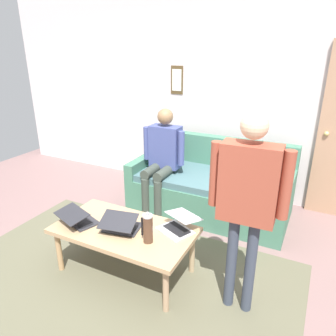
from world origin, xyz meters
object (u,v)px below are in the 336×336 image
(coffee_table, at_px, (124,233))
(french_press, at_px, (148,228))
(couch, at_px, (211,188))
(laptop_right, at_px, (178,225))
(laptop_left, at_px, (78,218))
(laptop_center, at_px, (121,225))
(person_seated, at_px, (162,155))
(person_standing, at_px, (248,193))

(coffee_table, relative_size, french_press, 4.46)
(couch, xyz_separation_m, coffee_table, (0.30, 1.47, 0.11))
(couch, height_order, coffee_table, couch)
(laptop_right, bearing_deg, laptop_left, 19.15)
(couch, relative_size, laptop_center, 5.23)
(laptop_center, distance_m, person_seated, 1.32)
(coffee_table, relative_size, laptop_right, 3.08)
(coffee_table, xyz_separation_m, person_standing, (-1.04, -0.04, 0.61))
(coffee_table, bearing_deg, couch, -101.48)
(laptop_right, distance_m, french_press, 0.32)
(laptop_right, bearing_deg, person_seated, -55.99)
(laptop_center, relative_size, french_press, 1.30)
(person_standing, relative_size, person_seated, 1.24)
(laptop_right, height_order, person_standing, person_standing)
(couch, height_order, laptop_center, couch)
(person_seated, bearing_deg, laptop_center, 101.42)
(laptop_right, height_order, french_press, french_press)
(coffee_table, relative_size, person_seated, 0.97)
(laptop_center, bearing_deg, person_seated, -78.58)
(couch, height_order, laptop_right, couch)
(coffee_table, height_order, laptop_center, laptop_center)
(coffee_table, bearing_deg, laptop_left, 13.66)
(couch, relative_size, laptop_left, 4.66)
(couch, bearing_deg, french_press, 89.84)
(french_press, height_order, person_seated, person_seated)
(french_press, bearing_deg, person_standing, -171.00)
(laptop_left, height_order, laptop_center, laptop_center)
(french_press, bearing_deg, laptop_right, -117.72)
(laptop_left, bearing_deg, laptop_center, -169.90)
(coffee_table, relative_size, laptop_left, 3.05)
(french_press, bearing_deg, laptop_left, 2.00)
(laptop_left, xyz_separation_m, person_seated, (-0.17, -1.35, 0.23))
(laptop_right, bearing_deg, coffee_table, 24.21)
(couch, xyz_separation_m, laptop_right, (-0.14, 1.27, 0.20))
(coffee_table, distance_m, laptop_right, 0.49)
(laptop_center, height_order, person_standing, person_standing)
(coffee_table, xyz_separation_m, laptop_right, (-0.44, -0.20, 0.09))
(coffee_table, bearing_deg, laptop_right, -155.79)
(coffee_table, bearing_deg, person_standing, -177.85)
(laptop_center, bearing_deg, laptop_left, 10.10)
(laptop_right, distance_m, person_standing, 0.81)
(laptop_right, xyz_separation_m, person_seated, (0.71, -1.05, 0.23))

